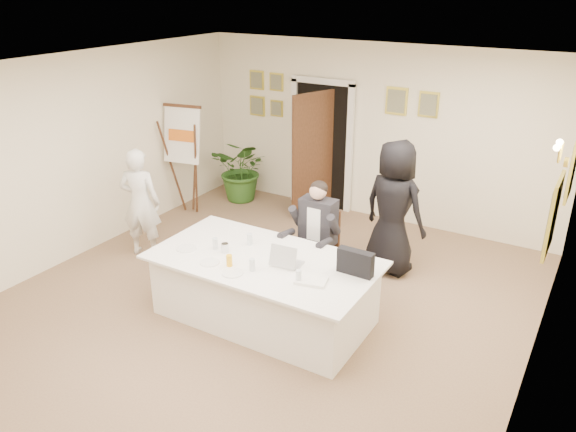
# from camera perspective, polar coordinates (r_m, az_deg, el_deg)

# --- Properties ---
(floor) EXTENTS (7.00, 7.00, 0.00)m
(floor) POSITION_cam_1_polar(r_m,az_deg,el_deg) (6.82, -3.66, -9.68)
(floor) COLOR brown
(floor) RESTS_ON ground
(ceiling) EXTENTS (6.00, 7.00, 0.02)m
(ceiling) POSITION_cam_1_polar(r_m,az_deg,el_deg) (5.80, -4.37, 14.27)
(ceiling) COLOR white
(ceiling) RESTS_ON wall_back
(wall_back) EXTENTS (6.00, 0.10, 2.80)m
(wall_back) POSITION_cam_1_polar(r_m,az_deg,el_deg) (9.12, 8.68, 8.33)
(wall_back) COLOR white
(wall_back) RESTS_ON floor
(wall_left) EXTENTS (0.10, 7.00, 2.80)m
(wall_left) POSITION_cam_1_polar(r_m,az_deg,el_deg) (8.18, -21.67, 5.22)
(wall_left) COLOR white
(wall_left) RESTS_ON floor
(wall_right) EXTENTS (0.10, 7.00, 2.80)m
(wall_right) POSITION_cam_1_polar(r_m,az_deg,el_deg) (5.23, 24.37, -5.04)
(wall_right) COLOR white
(wall_right) RESTS_ON floor
(doorway) EXTENTS (1.14, 0.86, 2.20)m
(doorway) POSITION_cam_1_polar(r_m,az_deg,el_deg) (9.42, 3.14, 6.77)
(doorway) COLOR black
(doorway) RESTS_ON floor
(pictures_back_wall) EXTENTS (3.40, 0.06, 0.80)m
(pictures_back_wall) POSITION_cam_1_polar(r_m,az_deg,el_deg) (9.32, 4.14, 11.68)
(pictures_back_wall) COLOR #D4C648
(pictures_back_wall) RESTS_ON wall_back
(pictures_right_wall) EXTENTS (0.06, 2.20, 0.80)m
(pictures_right_wall) POSITION_cam_1_polar(r_m,az_deg,el_deg) (6.21, 26.17, 2.52)
(pictures_right_wall) COLOR #D4C648
(pictures_right_wall) RESTS_ON wall_right
(wall_sconce) EXTENTS (0.20, 0.30, 0.24)m
(wall_sconce) POSITION_cam_1_polar(r_m,az_deg,el_deg) (6.12, 26.10, 5.71)
(wall_sconce) COLOR #DEC647
(wall_sconce) RESTS_ON wall_right
(conference_table) EXTENTS (2.56, 1.37, 0.78)m
(conference_table) POSITION_cam_1_polar(r_m,az_deg,el_deg) (6.50, -2.44, -7.33)
(conference_table) COLOR white
(conference_table) RESTS_ON floor
(seated_man) EXTENTS (0.65, 0.69, 1.43)m
(seated_man) POSITION_cam_1_polar(r_m,az_deg,el_deg) (7.04, 2.87, -1.88)
(seated_man) COLOR black
(seated_man) RESTS_ON floor
(flip_chart) EXTENTS (0.65, 0.45, 1.81)m
(flip_chart) POSITION_cam_1_polar(r_m,az_deg,el_deg) (9.41, -10.20, 5.10)
(flip_chart) COLOR #351F10
(flip_chart) RESTS_ON floor
(standing_man) EXTENTS (0.67, 0.55, 1.57)m
(standing_man) POSITION_cam_1_polar(r_m,az_deg,el_deg) (8.10, -14.76, 1.31)
(standing_man) COLOR white
(standing_man) RESTS_ON floor
(standing_woman) EXTENTS (1.00, 0.77, 1.82)m
(standing_woman) POSITION_cam_1_polar(r_m,az_deg,el_deg) (7.45, 10.69, 0.81)
(standing_woman) COLOR black
(standing_woman) RESTS_ON floor
(potted_palm) EXTENTS (1.12, 1.00, 1.13)m
(potted_palm) POSITION_cam_1_polar(r_m,az_deg,el_deg) (9.93, -4.60, 4.72)
(potted_palm) COLOR #2A561C
(potted_palm) RESTS_ON floor
(laptop) EXTENTS (0.34, 0.37, 0.28)m
(laptop) POSITION_cam_1_polar(r_m,az_deg,el_deg) (6.14, 0.03, -3.74)
(laptop) COLOR #B7BABC
(laptop) RESTS_ON conference_table
(laptop_bag) EXTENTS (0.40, 0.12, 0.28)m
(laptop_bag) POSITION_cam_1_polar(r_m,az_deg,el_deg) (5.98, 6.87, -4.70)
(laptop_bag) COLOR black
(laptop_bag) RESTS_ON conference_table
(paper_stack) EXTENTS (0.36, 0.29, 0.03)m
(paper_stack) POSITION_cam_1_polar(r_m,az_deg,el_deg) (5.85, 2.37, -6.57)
(paper_stack) COLOR white
(paper_stack) RESTS_ON conference_table
(plate_left) EXTENTS (0.28, 0.28, 0.01)m
(plate_left) POSITION_cam_1_polar(r_m,az_deg,el_deg) (6.63, -10.28, -3.27)
(plate_left) COLOR white
(plate_left) RESTS_ON conference_table
(plate_mid) EXTENTS (0.23, 0.23, 0.01)m
(plate_mid) POSITION_cam_1_polar(r_m,az_deg,el_deg) (6.27, -7.95, -4.69)
(plate_mid) COLOR white
(plate_mid) RESTS_ON conference_table
(plate_near) EXTENTS (0.25, 0.25, 0.01)m
(plate_near) POSITION_cam_1_polar(r_m,az_deg,el_deg) (6.03, -5.66, -5.77)
(plate_near) COLOR white
(plate_near) RESTS_ON conference_table
(glass_a) EXTENTS (0.08, 0.08, 0.14)m
(glass_a) POSITION_cam_1_polar(r_m,az_deg,el_deg) (6.55, -7.40, -2.79)
(glass_a) COLOR silver
(glass_a) RESTS_ON conference_table
(glass_b) EXTENTS (0.07, 0.07, 0.14)m
(glass_b) POSITION_cam_1_polar(r_m,az_deg,el_deg) (6.05, -3.64, -4.95)
(glass_b) COLOR silver
(glass_b) RESTS_ON conference_table
(glass_c) EXTENTS (0.07, 0.07, 0.14)m
(glass_c) POSITION_cam_1_polar(r_m,az_deg,el_deg) (5.81, 1.08, -6.15)
(glass_c) COLOR silver
(glass_c) RESTS_ON conference_table
(glass_d) EXTENTS (0.07, 0.07, 0.14)m
(glass_d) POSITION_cam_1_polar(r_m,az_deg,el_deg) (6.62, -3.91, -2.36)
(glass_d) COLOR silver
(glass_d) RESTS_ON conference_table
(oj_glass) EXTENTS (0.08, 0.08, 0.13)m
(oj_glass) POSITION_cam_1_polar(r_m,az_deg,el_deg) (6.16, -5.98, -4.52)
(oj_glass) COLOR yellow
(oj_glass) RESTS_ON conference_table
(steel_jug) EXTENTS (0.10, 0.10, 0.11)m
(steel_jug) POSITION_cam_1_polar(r_m,az_deg,el_deg) (6.47, -6.42, -3.23)
(steel_jug) COLOR silver
(steel_jug) RESTS_ON conference_table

